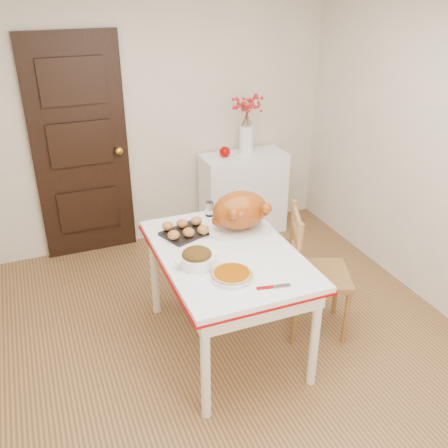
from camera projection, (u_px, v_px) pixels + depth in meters
name	position (u px, v px, depth m)	size (l,w,h in m)	color
floor	(235.00, 355.00, 3.67)	(3.50, 4.00, 0.00)	brown
wall_back	(153.00, 118.00, 4.77)	(3.50, 0.00, 2.50)	beige
door_back	(81.00, 150.00, 4.61)	(0.85, 0.06, 2.06)	black
sideboard	(243.00, 194.00, 5.24)	(0.85, 0.38, 0.85)	white
kitchen_table	(227.00, 299.00, 3.61)	(0.91, 1.33, 0.79)	white
chair_oak	(319.00, 272.00, 3.74)	(0.44, 0.44, 1.00)	olive
berry_vase	(247.00, 125.00, 4.92)	(0.31, 0.31, 0.60)	white
apple	(225.00, 152.00, 4.96)	(0.11, 0.11, 0.11)	#990000
turkey_platter	(240.00, 212.00, 3.63)	(0.47, 0.38, 0.30)	#98370F
pumpkin_pie	(232.00, 274.00, 3.12)	(0.26, 0.26, 0.05)	#853A00
stuffing_dish	(197.00, 258.00, 3.24)	(0.28, 0.22, 0.11)	#3A280B
rolls_tray	(185.00, 229.00, 3.63)	(0.31, 0.25, 0.08)	#AD733A
pie_server	(274.00, 287.00, 3.03)	(0.21, 0.06, 0.01)	silver
carving_knife	(209.00, 270.00, 3.20)	(0.28, 0.07, 0.01)	silver
drinking_glass	(209.00, 209.00, 3.90)	(0.07, 0.07, 0.11)	white
shaker_pair	(239.00, 211.00, 3.90)	(0.08, 0.03, 0.08)	white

